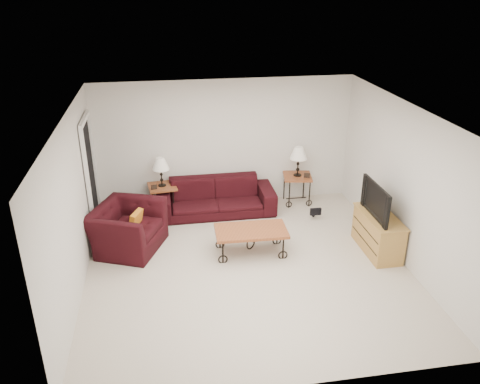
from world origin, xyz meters
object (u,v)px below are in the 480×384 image
object	(u,v)px
side_table_left	(163,199)
backpack	(314,207)
side_table_right	(297,189)
lamp_left	(161,172)
lamp_right	(298,161)
coffee_table	(251,241)
sofa	(216,197)
tv_stand	(378,233)
television	(381,200)
armchair	(127,228)

from	to	relation	value
side_table_left	backpack	bearing A→B (deg)	-13.66
side_table_right	lamp_left	xyz separation A→B (m)	(-2.67, 0.00, 0.55)
lamp_right	coffee_table	distance (m)	2.29
sofa	lamp_left	xyz separation A→B (m)	(-1.00, 0.18, 0.51)
tv_stand	television	bearing A→B (deg)	-180.00
side_table_right	armchair	bearing A→B (deg)	-158.77
coffee_table	side_table_right	bearing A→B (deg)	54.43
lamp_right	armchair	xyz separation A→B (m)	(-3.29, -1.28, -0.52)
side_table_right	coffee_table	xyz separation A→B (m)	(-1.28, -1.78, -0.08)
coffee_table	lamp_right	bearing A→B (deg)	54.43
side_table_left	lamp_right	bearing A→B (deg)	0.00
lamp_right	coffee_table	xyz separation A→B (m)	(-1.28, -1.78, -0.67)
side_table_right	tv_stand	xyz separation A→B (m)	(0.82, -2.05, 0.03)
television	sofa	bearing A→B (deg)	-127.18
sofa	armchair	world-z (taller)	armchair
armchair	lamp_left	bearing A→B (deg)	-2.66
lamp_left	tv_stand	bearing A→B (deg)	-30.44
side_table_left	lamp_right	distance (m)	2.74
armchair	lamp_right	bearing A→B (deg)	-45.83
sofa	backpack	bearing A→B (deg)	-15.55
armchair	coffee_table	bearing A→B (deg)	-81.19
sofa	coffee_table	world-z (taller)	sofa
lamp_left	lamp_right	distance (m)	2.67
lamp_right	television	bearing A→B (deg)	-68.73
sofa	lamp_right	world-z (taller)	lamp_right
sofa	lamp_left	size ratio (longest dim) A/B	4.02
sofa	backpack	world-z (taller)	sofa
backpack	armchair	bearing A→B (deg)	-163.32
sofa	backpack	size ratio (longest dim) A/B	5.45
lamp_left	coffee_table	distance (m)	2.35
coffee_table	television	bearing A→B (deg)	-7.40
side_table_right	armchair	size ratio (longest dim) A/B	0.51
lamp_right	side_table_right	bearing A→B (deg)	0.00
coffee_table	side_table_left	bearing A→B (deg)	128.12
side_table_right	armchair	xyz separation A→B (m)	(-3.29, -1.28, 0.08)
sofa	armchair	size ratio (longest dim) A/B	1.94
side_table_right	backpack	distance (m)	0.71
coffee_table	backpack	size ratio (longest dim) A/B	2.83
armchair	television	bearing A→B (deg)	-77.81
side_table_right	sofa	bearing A→B (deg)	-173.85
side_table_left	television	distance (m)	4.09
backpack	coffee_table	bearing A→B (deg)	-135.54
backpack	side_table_left	bearing A→B (deg)	173.29
coffee_table	tv_stand	size ratio (longest dim) A/B	1.08
tv_stand	television	world-z (taller)	television
sofa	side_table_right	size ratio (longest dim) A/B	3.79
sofa	television	bearing A→B (deg)	-37.18
side_table_left	television	bearing A→B (deg)	-30.58
lamp_left	coffee_table	xyz separation A→B (m)	(1.40, -1.78, -0.62)
coffee_table	armchair	world-z (taller)	armchair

